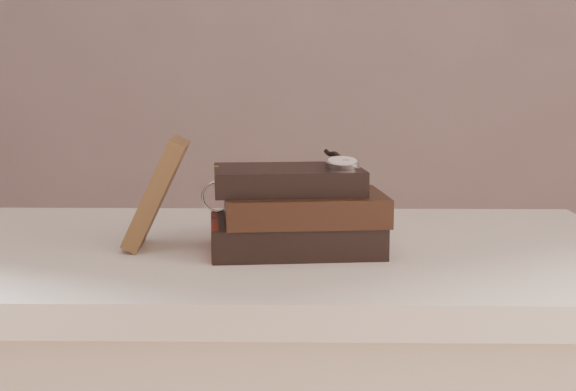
{
  "coord_description": "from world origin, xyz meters",
  "views": [
    {
      "loc": [
        0.04,
        -0.79,
        0.99
      ],
      "look_at": [
        0.02,
        0.31,
        0.82
      ],
      "focal_mm": 52.44,
      "sensor_mm": 36.0,
      "label": 1
    }
  ],
  "objects": [
    {
      "name": "table",
      "position": [
        0.0,
        0.35,
        0.66
      ],
      "size": [
        1.0,
        0.6,
        0.75
      ],
      "color": "silver",
      "rests_on": "ground"
    },
    {
      "name": "book_stack",
      "position": [
        0.03,
        0.31,
        0.8
      ],
      "size": [
        0.24,
        0.18,
        0.11
      ],
      "color": "black",
      "rests_on": "table"
    },
    {
      "name": "journal",
      "position": [
        -0.16,
        0.33,
        0.83
      ],
      "size": [
        0.09,
        0.1,
        0.15
      ],
      "primitive_type": "cube",
      "rotation": [
        0.0,
        0.45,
        0.06
      ],
      "color": "#402B18",
      "rests_on": "table"
    },
    {
      "name": "pocket_watch",
      "position": [
        0.09,
        0.31,
        0.87
      ],
      "size": [
        0.05,
        0.15,
        0.02
      ],
      "color": "silver",
      "rests_on": "book_stack"
    },
    {
      "name": "eyeglasses",
      "position": [
        -0.05,
        0.38,
        0.81
      ],
      "size": [
        0.1,
        0.12,
        0.04
      ],
      "color": "silver",
      "rests_on": "book_stack"
    }
  ]
}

